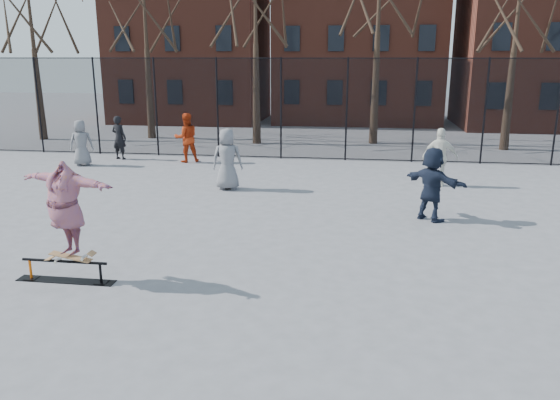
# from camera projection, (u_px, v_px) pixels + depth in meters

# --- Properties ---
(ground) EXTENTS (100.00, 100.00, 0.00)m
(ground) POSITION_uv_depth(u_px,v_px,m) (255.00, 293.00, 9.58)
(ground) COLOR slate
(skate_rail) EXTENTS (1.87, 0.29, 0.41)m
(skate_rail) POSITION_uv_depth(u_px,v_px,m) (65.00, 273.00, 10.06)
(skate_rail) COLOR black
(skate_rail) RESTS_ON ground
(skateboard) EXTENTS (0.83, 0.20, 0.10)m
(skateboard) POSITION_uv_depth(u_px,v_px,m) (71.00, 258.00, 9.97)
(skateboard) COLOR olive
(skateboard) RESTS_ON skate_rail
(skater) EXTENTS (2.17, 1.20, 1.71)m
(skater) POSITION_uv_depth(u_px,v_px,m) (66.00, 210.00, 9.74)
(skater) COLOR #603381
(skater) RESTS_ON skateboard
(bystander_grey) EXTENTS (0.99, 0.83, 1.73)m
(bystander_grey) POSITION_uv_depth(u_px,v_px,m) (81.00, 143.00, 20.58)
(bystander_grey) COLOR slate
(bystander_grey) RESTS_ON ground
(bystander_black) EXTENTS (0.72, 0.57, 1.74)m
(bystander_black) POSITION_uv_depth(u_px,v_px,m) (119.00, 138.00, 21.85)
(bystander_black) COLOR black
(bystander_black) RESTS_ON ground
(bystander_red) EXTENTS (1.16, 1.07, 1.91)m
(bystander_red) POSITION_uv_depth(u_px,v_px,m) (186.00, 138.00, 21.24)
(bystander_red) COLOR #AA2D0F
(bystander_red) RESTS_ON ground
(bystander_white) EXTENTS (1.13, 0.57, 1.86)m
(bystander_white) POSITION_uv_depth(u_px,v_px,m) (440.00, 157.00, 17.27)
(bystander_white) COLOR silver
(bystander_white) RESTS_ON ground
(bystander_navy) EXTENTS (1.66, 1.57, 1.87)m
(bystander_navy) POSITION_uv_depth(u_px,v_px,m) (432.00, 184.00, 13.63)
(bystander_navy) COLOR #192133
(bystander_navy) RESTS_ON ground
(bystander_extra) EXTENTS (1.00, 0.71, 1.91)m
(bystander_extra) POSITION_uv_depth(u_px,v_px,m) (227.00, 159.00, 16.83)
(bystander_extra) COLOR slate
(bystander_extra) RESTS_ON ground
(fence) EXTENTS (34.03, 0.07, 4.00)m
(fence) POSITION_uv_depth(u_px,v_px,m) (316.00, 108.00, 21.49)
(fence) COLOR black
(fence) RESTS_ON ground
(rowhouses) EXTENTS (29.00, 7.00, 13.00)m
(rowhouses) POSITION_uv_depth(u_px,v_px,m) (346.00, 21.00, 32.81)
(rowhouses) COLOR brown
(rowhouses) RESTS_ON ground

